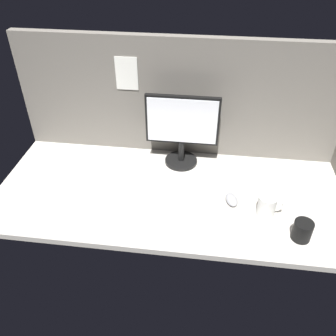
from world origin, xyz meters
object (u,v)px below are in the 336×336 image
monitor (182,128)px  keyboard (167,198)px  mug_black_travel (302,231)px  mouse (232,199)px  mug_ceramic_white (267,205)px

monitor → keyboard: size_ratio=1.09×
monitor → mug_black_travel: bearing=-41.2°
mug_black_travel → keyboard: bearing=164.3°
keyboard → mouse: mouse is taller
monitor → mug_ceramic_white: 59.35cm
monitor → mouse: monitor is taller
mouse → mug_black_travel: 35.55cm
mug_ceramic_white → mug_black_travel: 19.39cm
keyboard → mug_black_travel: 63.30cm
monitor → mug_ceramic_white: monitor is taller
monitor → mouse: size_ratio=4.19×
mug_ceramic_white → mouse: bearing=160.0°
keyboard → mug_ceramic_white: mug_ceramic_white is taller
mug_black_travel → mug_ceramic_white: bearing=134.8°
mouse → mug_ceramic_white: mug_ceramic_white is taller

